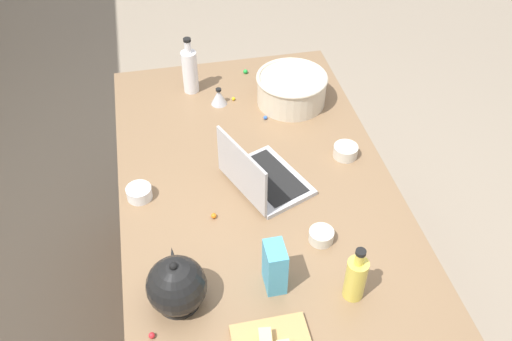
# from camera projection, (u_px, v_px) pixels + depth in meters

# --- Properties ---
(ground_plane) EXTENTS (12.00, 12.00, 0.00)m
(ground_plane) POSITION_uv_depth(u_px,v_px,m) (256.00, 315.00, 2.68)
(ground_plane) COLOR gray
(island_counter) EXTENTS (1.68, 1.00, 0.90)m
(island_counter) POSITION_uv_depth(u_px,v_px,m) (256.00, 256.00, 2.37)
(island_counter) COLOR brown
(island_counter) RESTS_ON ground
(laptop) EXTENTS (0.37, 0.33, 0.22)m
(laptop) POSITION_uv_depth(u_px,v_px,m) (260.00, 177.00, 2.01)
(laptop) COLOR #B7B7BC
(laptop) RESTS_ON island_counter
(mixing_bowl_large) EXTENTS (0.31, 0.31, 0.13)m
(mixing_bowl_large) POSITION_uv_depth(u_px,v_px,m) (292.00, 89.00, 2.38)
(mixing_bowl_large) COLOR beige
(mixing_bowl_large) RESTS_ON island_counter
(bottle_vinegar) EXTENTS (0.07, 0.07, 0.26)m
(bottle_vinegar) POSITION_uv_depth(u_px,v_px,m) (190.00, 70.00, 2.42)
(bottle_vinegar) COLOR white
(bottle_vinegar) RESTS_ON island_counter
(bottle_oil) EXTENTS (0.06, 0.06, 0.21)m
(bottle_oil) POSITION_uv_depth(u_px,v_px,m) (356.00, 278.00, 1.64)
(bottle_oil) COLOR #DBC64C
(bottle_oil) RESTS_ON island_counter
(kettle) EXTENTS (0.21, 0.18, 0.20)m
(kettle) POSITION_uv_depth(u_px,v_px,m) (177.00, 286.00, 1.62)
(kettle) COLOR black
(kettle) RESTS_ON island_counter
(ramekin_small) EXTENTS (0.09, 0.09, 0.05)m
(ramekin_small) POSITION_uv_depth(u_px,v_px,m) (139.00, 193.00, 1.98)
(ramekin_small) COLOR white
(ramekin_small) RESTS_ON island_counter
(ramekin_medium) EXTENTS (0.08, 0.08, 0.04)m
(ramekin_medium) POSITION_uv_depth(u_px,v_px,m) (321.00, 236.00, 1.84)
(ramekin_medium) COLOR beige
(ramekin_medium) RESTS_ON island_counter
(ramekin_wide) EXTENTS (0.09, 0.09, 0.05)m
(ramekin_wide) POSITION_uv_depth(u_px,v_px,m) (346.00, 151.00, 2.15)
(ramekin_wide) COLOR beige
(ramekin_wide) RESTS_ON island_counter
(kitchen_timer) EXTENTS (0.07, 0.07, 0.08)m
(kitchen_timer) POSITION_uv_depth(u_px,v_px,m) (219.00, 97.00, 2.39)
(kitchen_timer) COLOR #B2B2B7
(kitchen_timer) RESTS_ON island_counter
(candy_bag) EXTENTS (0.09, 0.06, 0.17)m
(candy_bag) POSITION_uv_depth(u_px,v_px,m) (275.00, 267.00, 1.67)
(candy_bag) COLOR #4CA5CC
(candy_bag) RESTS_ON island_counter
(candy_0) EXTENTS (0.02, 0.02, 0.02)m
(candy_0) POSITION_uv_depth(u_px,v_px,m) (152.00, 335.00, 1.58)
(candy_0) COLOR red
(candy_0) RESTS_ON island_counter
(candy_1) EXTENTS (0.02, 0.02, 0.02)m
(candy_1) POSITION_uv_depth(u_px,v_px,m) (214.00, 216.00, 1.92)
(candy_1) COLOR orange
(candy_1) RESTS_ON island_counter
(candy_2) EXTENTS (0.02, 0.02, 0.02)m
(candy_2) POSITION_uv_depth(u_px,v_px,m) (265.00, 118.00, 2.33)
(candy_2) COLOR blue
(candy_2) RESTS_ON island_counter
(candy_3) EXTENTS (0.02, 0.02, 0.02)m
(candy_3) POSITION_uv_depth(u_px,v_px,m) (263.00, 159.00, 2.13)
(candy_3) COLOR yellow
(candy_3) RESTS_ON island_counter
(candy_4) EXTENTS (0.02, 0.02, 0.02)m
(candy_4) POSITION_uv_depth(u_px,v_px,m) (233.00, 99.00, 2.43)
(candy_4) COLOR yellow
(candy_4) RESTS_ON island_counter
(candy_5) EXTENTS (0.02, 0.02, 0.02)m
(candy_5) POSITION_uv_depth(u_px,v_px,m) (245.00, 72.00, 2.58)
(candy_5) COLOR green
(candy_5) RESTS_ON island_counter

